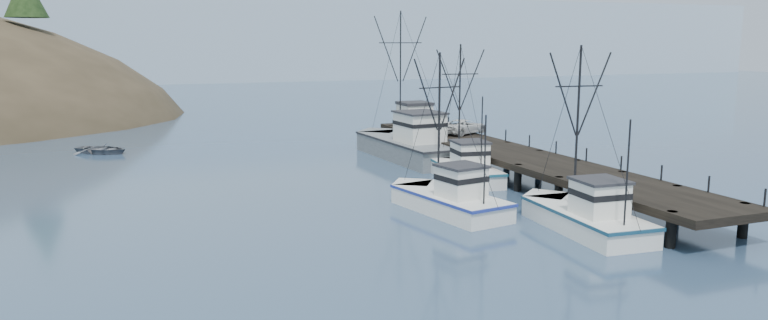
% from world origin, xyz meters
% --- Properties ---
extents(ground, '(400.00, 400.00, 0.00)m').
position_xyz_m(ground, '(0.00, 0.00, 0.00)').
color(ground, navy).
rests_on(ground, ground).
extents(pier, '(6.00, 44.00, 2.00)m').
position_xyz_m(pier, '(14.00, 16.00, 1.69)').
color(pier, black).
rests_on(pier, ground).
extents(distant_ridge, '(360.00, 40.00, 26.00)m').
position_xyz_m(distant_ridge, '(10.00, 170.00, 0.00)').
color(distant_ridge, '#9EB2C6').
rests_on(distant_ridge, ground).
extents(distant_ridge_far, '(180.00, 25.00, 18.00)m').
position_xyz_m(distant_ridge_far, '(-40.00, 185.00, 0.00)').
color(distant_ridge_far, silver).
rests_on(distant_ridge_far, ground).
extents(trawler_near, '(4.16, 10.85, 11.02)m').
position_xyz_m(trawler_near, '(9.29, 0.67, 0.82)').
color(trawler_near, white).
rests_on(trawler_near, ground).
extents(trawler_mid, '(5.07, 10.62, 10.54)m').
position_xyz_m(trawler_mid, '(3.82, 7.47, 0.82)').
color(trawler_mid, white).
rests_on(trawler_mid, ground).
extents(trawler_far, '(4.55, 10.75, 11.01)m').
position_xyz_m(trawler_far, '(9.71, 16.40, 0.82)').
color(trawler_far, white).
rests_on(trawler_far, ground).
extents(work_vessel, '(5.91, 17.05, 14.04)m').
position_xyz_m(work_vessel, '(9.64, 27.27, 1.23)').
color(work_vessel, slate).
rests_on(work_vessel, ground).
extents(pier_shed, '(3.00, 3.20, 2.80)m').
position_xyz_m(pier_shed, '(12.50, 32.26, 3.42)').
color(pier_shed, silver).
rests_on(pier_shed, pier).
extents(pickup_truck, '(5.66, 4.28, 1.43)m').
position_xyz_m(pickup_truck, '(15.50, 27.23, 2.71)').
color(pickup_truck, silver).
rests_on(pickup_truck, pier).
extents(motorboat, '(6.60, 6.35, 1.11)m').
position_xyz_m(motorboat, '(-17.34, 40.66, 0.00)').
color(motorboat, slate).
rests_on(motorboat, ground).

